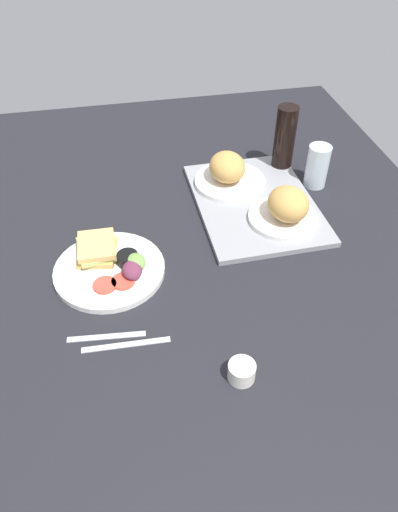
# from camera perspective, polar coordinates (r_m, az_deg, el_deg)

# --- Properties ---
(ground_plane) EXTENTS (1.90, 1.50, 0.03)m
(ground_plane) POSITION_cam_1_polar(r_m,az_deg,el_deg) (1.22, -1.57, -1.46)
(ground_plane) COLOR black
(serving_tray) EXTENTS (0.46, 0.34, 0.02)m
(serving_tray) POSITION_cam_1_polar(r_m,az_deg,el_deg) (1.40, 6.69, 6.31)
(serving_tray) COLOR gray
(serving_tray) RESTS_ON ground_plane
(bread_plate_near) EXTENTS (0.21, 0.21, 0.10)m
(bread_plate_near) POSITION_cam_1_polar(r_m,az_deg,el_deg) (1.44, 3.51, 9.95)
(bread_plate_near) COLOR white
(bread_plate_near) RESTS_ON serving_tray
(bread_plate_far) EXTENTS (0.19, 0.19, 0.10)m
(bread_plate_far) POSITION_cam_1_polar(r_m,az_deg,el_deg) (1.31, 10.44, 5.64)
(bread_plate_far) COLOR white
(bread_plate_far) RESTS_ON serving_tray
(plate_with_salad) EXTENTS (0.27, 0.27, 0.05)m
(plate_with_salad) POSITION_cam_1_polar(r_m,az_deg,el_deg) (1.20, -10.53, -1.09)
(plate_with_salad) COLOR white
(plate_with_salad) RESTS_ON ground_plane
(drinking_glass) EXTENTS (0.07, 0.07, 0.13)m
(drinking_glass) POSITION_cam_1_polar(r_m,az_deg,el_deg) (1.49, 13.96, 10.39)
(drinking_glass) COLOR silver
(drinking_glass) RESTS_ON ground_plane
(soda_bottle) EXTENTS (0.06, 0.06, 0.21)m
(soda_bottle) POSITION_cam_1_polar(r_m,az_deg,el_deg) (1.52, 10.19, 13.57)
(soda_bottle) COLOR black
(soda_bottle) RESTS_ON ground_plane
(espresso_cup) EXTENTS (0.06, 0.06, 0.04)m
(espresso_cup) POSITION_cam_1_polar(r_m,az_deg,el_deg) (0.98, 5.12, -13.59)
(espresso_cup) COLOR silver
(espresso_cup) RESTS_ON ground_plane
(fork) EXTENTS (0.03, 0.17, 0.01)m
(fork) POSITION_cam_1_polar(r_m,az_deg,el_deg) (1.07, -11.00, -9.42)
(fork) COLOR #B7B7BC
(fork) RESTS_ON ground_plane
(knife) EXTENTS (0.02, 0.19, 0.01)m
(knife) POSITION_cam_1_polar(r_m,az_deg,el_deg) (1.05, -8.70, -10.42)
(knife) COLOR #B7B7BC
(knife) RESTS_ON ground_plane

